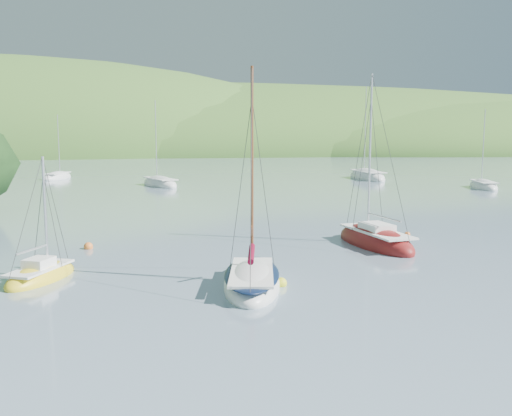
{
  "coord_description": "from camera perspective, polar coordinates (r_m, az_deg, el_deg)",
  "views": [
    {
      "loc": [
        -4.23,
        -21.43,
        6.41
      ],
      "look_at": [
        -0.15,
        8.0,
        2.4
      ],
      "focal_mm": 40.0,
      "sensor_mm": 36.0,
      "label": 1
    }
  ],
  "objects": [
    {
      "name": "daysailer_white",
      "position": [
        23.84,
        -0.42,
        -7.37
      ],
      "size": [
        3.24,
        6.6,
        9.72
      ],
      "rotation": [
        0.0,
        0.0,
        -0.15
      ],
      "color": "white",
      "rests_on": "ground"
    },
    {
      "name": "ground",
      "position": [
        22.76,
        3.18,
        -8.69
      ],
      "size": [
        700.0,
        700.0,
        0.0
      ],
      "primitive_type": "plane",
      "color": "slate",
      "rests_on": "ground"
    },
    {
      "name": "shoreline_hills",
      "position": [
        194.03,
        -9.54,
        5.69
      ],
      "size": [
        690.0,
        135.0,
        56.0
      ],
      "color": "#326125",
      "rests_on": "ground"
    },
    {
      "name": "distant_sloop_a",
      "position": [
        68.35,
        -9.58,
        2.35
      ],
      "size": [
        5.58,
        8.09,
        10.93
      ],
      "rotation": [
        0.0,
        0.0,
        0.42
      ],
      "color": "white",
      "rests_on": "ground"
    },
    {
      "name": "distant_sloop_c",
      "position": [
        82.12,
        -19.24,
        2.9
      ],
      "size": [
        3.93,
        6.97,
        9.42
      ],
      "rotation": [
        0.0,
        0.0,
        -0.26
      ],
      "color": "white",
      "rests_on": "ground"
    },
    {
      "name": "mooring_buoys",
      "position": [
        28.03,
        -2.89,
        -5.3
      ],
      "size": [
        19.24,
        11.69,
        0.5
      ],
      "color": "#F8F925",
      "rests_on": "ground"
    },
    {
      "name": "distant_sloop_d",
      "position": [
        69.46,
        21.78,
        1.98
      ],
      "size": [
        3.86,
        7.15,
        9.68
      ],
      "rotation": [
        0.0,
        0.0,
        -0.23
      ],
      "color": "white",
      "rests_on": "ground"
    },
    {
      "name": "distant_sloop_b",
      "position": [
        78.47,
        11.05,
        3.02
      ],
      "size": [
        3.71,
        9.58,
        13.48
      ],
      "rotation": [
        0.0,
        0.0,
        0.04
      ],
      "color": "white",
      "rests_on": "ground"
    },
    {
      "name": "sailboat_yellow",
      "position": [
        26.68,
        -20.71,
        -6.37
      ],
      "size": [
        3.26,
        4.73,
        5.84
      ],
      "rotation": [
        0.0,
        0.0,
        -0.38
      ],
      "color": "yellow",
      "rests_on": "ground"
    },
    {
      "name": "sloop_red",
      "position": [
        32.99,
        11.83,
        -3.32
      ],
      "size": [
        3.7,
        7.38,
        10.44
      ],
      "rotation": [
        0.0,
        0.0,
        0.19
      ],
      "color": "maroon",
      "rests_on": "ground"
    }
  ]
}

